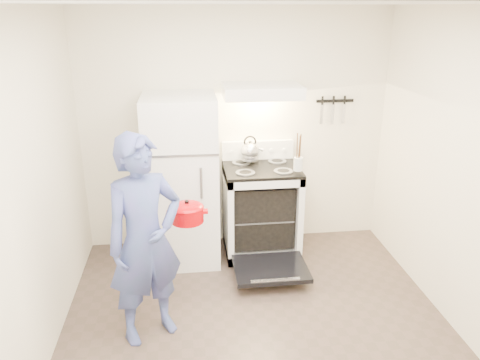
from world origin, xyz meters
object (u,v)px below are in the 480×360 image
at_px(refrigerator, 182,181).
at_px(tea_kettle, 250,150).
at_px(stove_body, 261,211).
at_px(person, 145,241).
at_px(dutch_oven, 187,214).

distance_m(refrigerator, tea_kettle, 0.77).
distance_m(refrigerator, stove_body, 0.90).
distance_m(stove_body, person, 1.69).
bearing_deg(refrigerator, dutch_oven, -87.09).
distance_m(tea_kettle, dutch_oven, 1.23).
height_order(stove_body, dutch_oven, dutch_oven).
bearing_deg(person, refrigerator, 48.05).
height_order(tea_kettle, dutch_oven, tea_kettle).
bearing_deg(stove_body, refrigerator, -178.23).
relative_size(refrigerator, dutch_oven, 4.95).
xyz_separation_m(tea_kettle, dutch_oven, (-0.67, -1.00, -0.24)).
height_order(refrigerator, tea_kettle, refrigerator).
bearing_deg(tea_kettle, refrigerator, -166.04).
bearing_deg(person, dutch_oven, 21.49).
distance_m(refrigerator, dutch_oven, 0.83).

